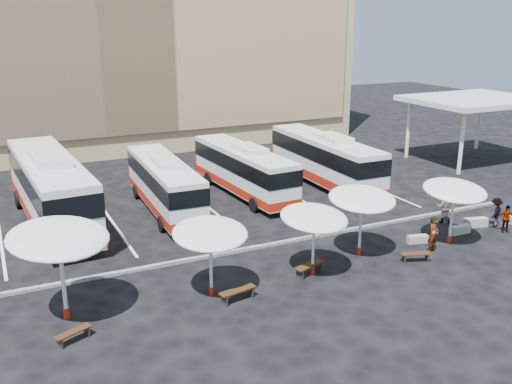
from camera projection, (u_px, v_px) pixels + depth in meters
name	position (u px, v px, depth m)	size (l,w,h in m)	color
ground	(264.00, 251.00, 28.96)	(120.00, 120.00, 0.00)	black
sandstone_building	(111.00, 3.00, 52.70)	(42.00, 18.25, 29.60)	tan
service_canopy	(474.00, 102.00, 46.09)	(10.00, 8.00, 5.20)	silver
curb_divider	(260.00, 247.00, 29.37)	(34.00, 0.25, 0.15)	black
bay_lines	(207.00, 206.00, 35.85)	(24.15, 12.00, 0.01)	white
bus_0	(50.00, 187.00, 32.34)	(3.67, 13.55, 4.26)	silver
bus_1	(164.00, 183.00, 34.67)	(2.83, 10.83, 3.41)	silver
bus_2	(243.00, 168.00, 37.87)	(2.97, 11.02, 3.46)	silver
bus_3	(325.00, 158.00, 40.06)	(2.89, 11.80, 3.73)	silver
sunshade_0	(58.00, 239.00, 21.54)	(5.06, 5.09, 3.98)	silver
sunshade_1	(210.00, 234.00, 23.60)	(3.35, 3.39, 3.31)	silver
sunshade_2	(314.00, 218.00, 25.63)	(3.58, 3.61, 3.23)	silver
sunshade_3	(362.00, 199.00, 27.76)	(3.77, 3.80, 3.44)	silver
sunshade_4	(455.00, 191.00, 29.25)	(3.72, 3.75, 3.37)	silver
wood_bench_0	(73.00, 333.00, 20.83)	(1.42, 0.89, 0.43)	black
wood_bench_1	(238.00, 292.00, 23.83)	(1.70, 0.74, 0.51)	black
wood_bench_2	(310.00, 267.00, 26.25)	(1.72, 0.94, 0.51)	black
wood_bench_3	(416.00, 255.00, 27.65)	(1.51, 0.85, 0.45)	black
conc_bench_0	(417.00, 239.00, 30.01)	(1.10, 0.37, 0.41)	gray
conc_bench_1	(460.00, 230.00, 31.28)	(1.22, 0.41, 0.46)	gray
conc_bench_2	(476.00, 222.00, 32.32)	(1.34, 0.45, 0.50)	gray
passenger_0	(433.00, 234.00, 28.67)	(0.68, 0.45, 1.87)	black
passenger_1	(445.00, 207.00, 32.79)	(0.91, 0.71, 1.87)	black
passenger_2	(506.00, 219.00, 31.37)	(0.90, 0.38, 1.54)	black
passenger_3	(496.00, 213.00, 32.06)	(1.11, 0.64, 1.72)	black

